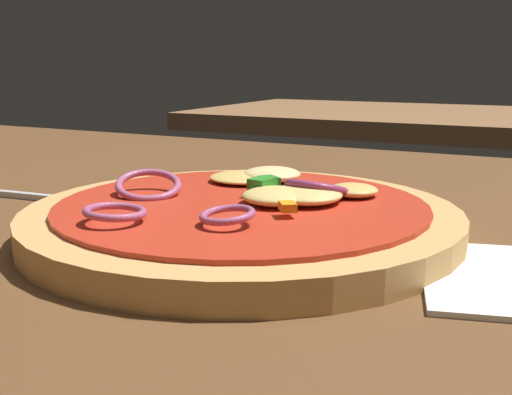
{
  "coord_description": "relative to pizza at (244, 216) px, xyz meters",
  "views": [
    {
      "loc": [
        0.22,
        -0.32,
        0.15
      ],
      "look_at": [
        0.04,
        0.04,
        0.06
      ],
      "focal_mm": 43.75,
      "sensor_mm": 36.0,
      "label": 1
    }
  ],
  "objects": [
    {
      "name": "fork",
      "position": [
        -0.2,
        0.01,
        -0.01
      ],
      "size": [
        0.19,
        0.03,
        0.01
      ],
      "color": "silver",
      "rests_on": "dining_table"
    },
    {
      "name": "pizza",
      "position": [
        0.0,
        0.0,
        0.0
      ],
      "size": [
        0.28,
        0.28,
        0.04
      ],
      "color": "tan",
      "rests_on": "dining_table"
    },
    {
      "name": "background_table",
      "position": [
        -0.2,
        1.04,
        -0.03
      ],
      "size": [
        0.8,
        0.55,
        0.04
      ],
      "color": "brown",
      "rests_on": "ground"
    },
    {
      "name": "dining_table",
      "position": [
        -0.04,
        -0.02,
        -0.03
      ],
      "size": [
        1.44,
        0.88,
        0.04
      ],
      "color": "brown",
      "rests_on": "ground"
    }
  ]
}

